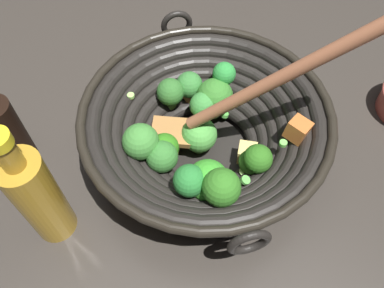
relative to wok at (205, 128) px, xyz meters
The scene contains 4 objects.
ground_plane 0.07m from the wok, 162.14° to the right, with size 4.00×4.00×0.00m, color #332D28.
wok is the anchor object (origin of this frame).
soy_sauce_bottle 0.29m from the wok, 51.02° to the right, with size 0.05×0.05×0.17m.
cooking_oil_bottle 0.25m from the wok, 22.78° to the right, with size 0.06×0.06×0.22m.
Camera 1 is at (0.29, 0.20, 0.54)m, focal length 37.25 mm.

